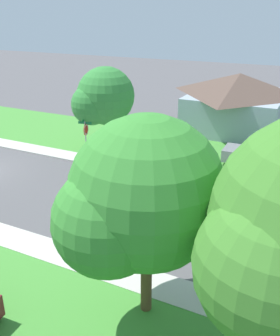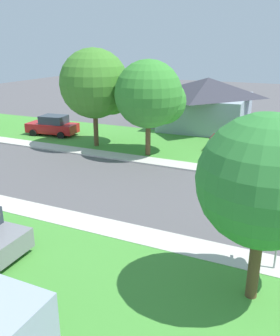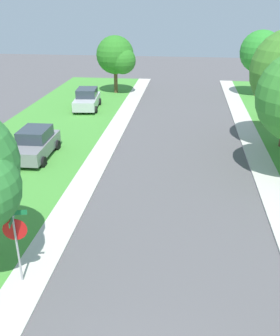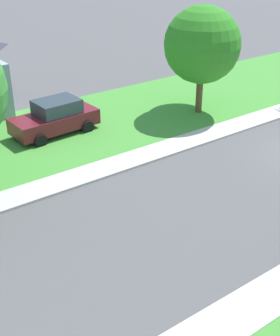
% 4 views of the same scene
% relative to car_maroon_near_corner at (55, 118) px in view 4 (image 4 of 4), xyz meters
% --- Properties ---
extents(sidewalk_east, '(1.40, 56.00, 0.10)m').
position_rel_car_maroon_near_corner_xyz_m(sidewalk_east, '(-4.69, 3.57, -0.82)').
color(sidewalk_east, beige).
rests_on(sidewalk_east, ground).
extents(car_maroon_near_corner, '(2.22, 4.40, 1.76)m').
position_rel_car_maroon_near_corner_xyz_m(car_maroon_near_corner, '(0.00, 0.00, 0.00)').
color(car_maroon_near_corner, maroon).
rests_on(car_maroon_near_corner, ground).
extents(tree_sidewalk_mid, '(4.36, 4.05, 5.82)m').
position_rel_car_maroon_near_corner_xyz_m(tree_sidewalk_mid, '(-1.83, -7.90, 2.78)').
color(tree_sidewalk_mid, brown).
rests_on(tree_sidewalk_mid, ground).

